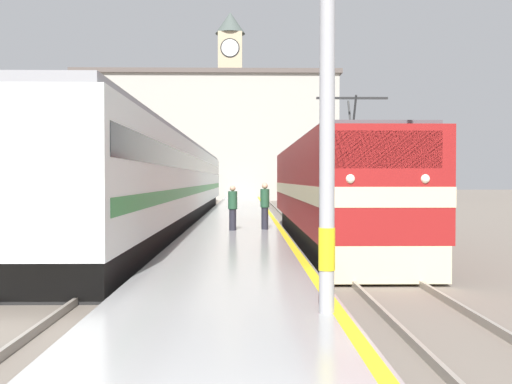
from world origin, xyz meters
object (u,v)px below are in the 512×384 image
object	(u,v)px
catenary_mast	(333,2)
clock_tower	(230,100)
passenger_train	(173,181)
locomotive_train	(330,192)
person_on_platform	(265,205)
second_waiting_passenger	(233,207)

from	to	relation	value
catenary_mast	clock_tower	distance (m)	71.59
catenary_mast	passenger_train	bearing A→B (deg)	102.42
locomotive_train	person_on_platform	xyz separation A→B (m)	(-2.30, 1.21, -0.52)
passenger_train	clock_tower	distance (m)	49.32
locomotive_train	passenger_train	xyz separation A→B (m)	(-6.84, 10.10, 0.34)
catenary_mast	person_on_platform	size ratio (longest dim) A/B	4.97
catenary_mast	clock_tower	size ratio (longest dim) A/B	0.36
catenary_mast	locomotive_train	bearing A→B (deg)	82.07
person_on_platform	clock_tower	bearing A→B (deg)	92.78
passenger_train	catenary_mast	bearing A→B (deg)	-77.58
clock_tower	second_waiting_passenger	bearing A→B (deg)	-88.43
catenary_mast	second_waiting_passenger	world-z (taller)	catenary_mast
passenger_train	catenary_mast	xyz separation A→B (m)	(5.05, -22.94, 2.58)
locomotive_train	second_waiting_passenger	world-z (taller)	locomotive_train
passenger_train	second_waiting_passenger	distance (m)	9.92
second_waiting_passenger	clock_tower	distance (m)	58.59
catenary_mast	person_on_platform	world-z (taller)	catenary_mast
person_on_platform	second_waiting_passenger	world-z (taller)	person_on_platform
locomotive_train	passenger_train	distance (m)	12.20
person_on_platform	clock_tower	size ratio (longest dim) A/B	0.07
catenary_mast	second_waiting_passenger	xyz separation A→B (m)	(-1.71, 13.65, -3.49)
passenger_train	locomotive_train	bearing A→B (deg)	-55.89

